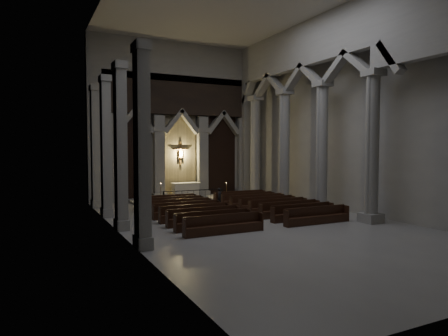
% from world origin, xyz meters
% --- Properties ---
extents(room, '(24.00, 24.10, 12.00)m').
position_xyz_m(room, '(0.00, 0.00, 7.60)').
color(room, gray).
rests_on(room, ground).
extents(sanctuary_wall, '(14.00, 0.77, 12.00)m').
position_xyz_m(sanctuary_wall, '(0.00, 11.54, 6.62)').
color(sanctuary_wall, gray).
rests_on(sanctuary_wall, ground).
extents(right_arcade, '(1.00, 24.00, 12.00)m').
position_xyz_m(right_arcade, '(5.50, 1.33, 7.83)').
color(right_arcade, gray).
rests_on(right_arcade, ground).
extents(left_pilasters, '(0.60, 13.00, 8.03)m').
position_xyz_m(left_pilasters, '(-6.75, 3.50, 3.91)').
color(left_pilasters, gray).
rests_on(left_pilasters, ground).
extents(sanctuary_step, '(8.50, 2.60, 0.15)m').
position_xyz_m(sanctuary_step, '(0.00, 10.60, 0.07)').
color(sanctuary_step, gray).
rests_on(sanctuary_step, ground).
extents(altar, '(2.17, 0.87, 1.10)m').
position_xyz_m(altar, '(0.14, 10.98, 0.70)').
color(altar, beige).
rests_on(altar, sanctuary_step).
extents(altar_rail, '(4.63, 0.09, 0.91)m').
position_xyz_m(altar_rail, '(0.00, 8.95, 0.60)').
color(altar_rail, black).
rests_on(altar_rail, ground).
extents(candle_stand_left, '(0.25, 0.25, 1.49)m').
position_xyz_m(candle_stand_left, '(-2.47, 8.93, 0.41)').
color(candle_stand_left, '#B38037').
rests_on(candle_stand_left, ground).
extents(candle_stand_right, '(0.21, 0.21, 1.25)m').
position_xyz_m(candle_stand_right, '(2.99, 9.62, 0.34)').
color(candle_stand_right, '#B38037').
rests_on(candle_stand_right, ground).
extents(pews, '(9.38, 8.87, 0.89)m').
position_xyz_m(pews, '(-0.00, 2.70, 0.29)').
color(pews, black).
rests_on(pews, ground).
extents(worshipper, '(0.51, 0.43, 1.20)m').
position_xyz_m(worshipper, '(0.99, 6.65, 0.60)').
color(worshipper, black).
rests_on(worshipper, ground).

